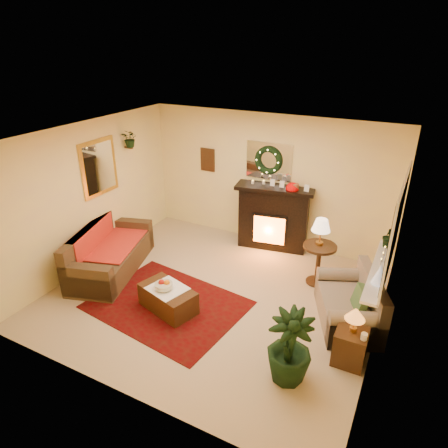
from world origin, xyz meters
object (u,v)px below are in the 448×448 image
at_px(side_table_round, 318,266).
at_px(sofa, 111,249).
at_px(loveseat, 349,297).
at_px(coffee_table, 168,298).
at_px(fireplace, 273,221).
at_px(end_table_square, 350,345).

bearing_deg(side_table_round, sofa, -159.23).
relative_size(sofa, side_table_round, 2.72).
distance_m(loveseat, coffee_table, 2.71).
height_order(fireplace, end_table_square, fireplace).
relative_size(end_table_square, coffee_table, 0.54).
bearing_deg(coffee_table, loveseat, 37.71).
bearing_deg(side_table_round, loveseat, -50.33).
height_order(loveseat, end_table_square, loveseat).
bearing_deg(sofa, end_table_square, -21.53).
bearing_deg(end_table_square, sofa, 175.36).
height_order(sofa, end_table_square, sofa).
relative_size(sofa, end_table_square, 4.08).
distance_m(sofa, side_table_round, 3.64).
distance_m(fireplace, coffee_table, 2.80).
bearing_deg(loveseat, fireplace, 113.74).
bearing_deg(fireplace, side_table_round, -47.44).
distance_m(end_table_square, coffee_table, 2.73).
distance_m(side_table_round, coffee_table, 2.58).
xyz_separation_m(sofa, end_table_square, (4.28, -0.35, -0.16)).
relative_size(loveseat, side_table_round, 1.82).
bearing_deg(fireplace, sofa, -145.49).
relative_size(sofa, fireplace, 1.49).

